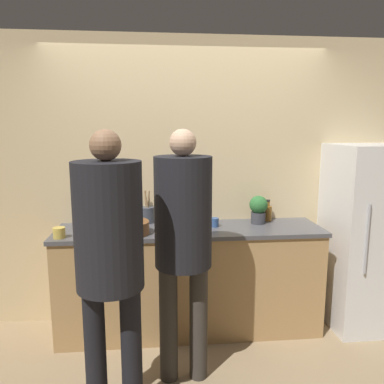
{
  "coord_description": "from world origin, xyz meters",
  "views": [
    {
      "loc": [
        -0.29,
        -2.8,
        1.8
      ],
      "look_at": [
        0.0,
        0.14,
        1.29
      ],
      "focal_mm": 35.0,
      "sensor_mm": 36.0,
      "label": 1
    }
  ],
  "objects_px": {
    "refrigerator": "(367,237)",
    "fruit_bowl": "(129,228)",
    "person_left": "(109,248)",
    "potted_plant": "(258,208)",
    "cup_yellow": "(59,233)",
    "bottle_amber": "(268,212)",
    "person_center": "(183,232)",
    "utensil_crock": "(147,214)",
    "cup_blue": "(215,222)"
  },
  "relations": [
    {
      "from": "person_center",
      "to": "cup_yellow",
      "type": "xyz_separation_m",
      "value": [
        -0.94,
        0.47,
        -0.12
      ]
    },
    {
      "from": "fruit_bowl",
      "to": "person_center",
      "type": "bearing_deg",
      "value": -52.64
    },
    {
      "from": "fruit_bowl",
      "to": "utensil_crock",
      "type": "bearing_deg",
      "value": 67.86
    },
    {
      "from": "bottle_amber",
      "to": "refrigerator",
      "type": "bearing_deg",
      "value": -14.96
    },
    {
      "from": "potted_plant",
      "to": "person_left",
      "type": "bearing_deg",
      "value": -137.95
    },
    {
      "from": "person_center",
      "to": "potted_plant",
      "type": "height_order",
      "value": "person_center"
    },
    {
      "from": "utensil_crock",
      "to": "cup_blue",
      "type": "height_order",
      "value": "utensil_crock"
    },
    {
      "from": "cup_yellow",
      "to": "person_center",
      "type": "bearing_deg",
      "value": -26.45
    },
    {
      "from": "person_center",
      "to": "utensil_crock",
      "type": "bearing_deg",
      "value": 106.47
    },
    {
      "from": "refrigerator",
      "to": "cup_blue",
      "type": "height_order",
      "value": "refrigerator"
    },
    {
      "from": "utensil_crock",
      "to": "potted_plant",
      "type": "distance_m",
      "value": 1.01
    },
    {
      "from": "cup_yellow",
      "to": "potted_plant",
      "type": "bearing_deg",
      "value": 9.89
    },
    {
      "from": "person_center",
      "to": "cup_blue",
      "type": "distance_m",
      "value": 0.77
    },
    {
      "from": "cup_blue",
      "to": "potted_plant",
      "type": "xyz_separation_m",
      "value": [
        0.41,
        0.07,
        0.1
      ]
    },
    {
      "from": "refrigerator",
      "to": "person_left",
      "type": "distance_m",
      "value": 2.38
    },
    {
      "from": "person_left",
      "to": "bottle_amber",
      "type": "xyz_separation_m",
      "value": [
        1.31,
        1.17,
        -0.09
      ]
    },
    {
      "from": "potted_plant",
      "to": "refrigerator",
      "type": "bearing_deg",
      "value": -8.01
    },
    {
      "from": "person_left",
      "to": "utensil_crock",
      "type": "distance_m",
      "value": 1.22
    },
    {
      "from": "refrigerator",
      "to": "utensil_crock",
      "type": "relative_size",
      "value": 5.58
    },
    {
      "from": "bottle_amber",
      "to": "cup_blue",
      "type": "xyz_separation_m",
      "value": [
        -0.53,
        -0.17,
        -0.04
      ]
    },
    {
      "from": "person_center",
      "to": "person_left",
      "type": "bearing_deg",
      "value": -145.42
    },
    {
      "from": "fruit_bowl",
      "to": "cup_yellow",
      "type": "distance_m",
      "value": 0.54
    },
    {
      "from": "person_center",
      "to": "potted_plant",
      "type": "bearing_deg",
      "value": 45.96
    },
    {
      "from": "potted_plant",
      "to": "utensil_crock",
      "type": "bearing_deg",
      "value": 172.99
    },
    {
      "from": "person_center",
      "to": "utensil_crock",
      "type": "xyz_separation_m",
      "value": [
        -0.26,
        0.89,
        -0.08
      ]
    },
    {
      "from": "refrigerator",
      "to": "fruit_bowl",
      "type": "height_order",
      "value": "refrigerator"
    },
    {
      "from": "bottle_amber",
      "to": "potted_plant",
      "type": "bearing_deg",
      "value": -140.97
    },
    {
      "from": "person_center",
      "to": "cup_yellow",
      "type": "height_order",
      "value": "person_center"
    },
    {
      "from": "utensil_crock",
      "to": "bottle_amber",
      "type": "relative_size",
      "value": 1.5
    },
    {
      "from": "cup_yellow",
      "to": "potted_plant",
      "type": "relative_size",
      "value": 0.37
    },
    {
      "from": "person_left",
      "to": "potted_plant",
      "type": "bearing_deg",
      "value": 42.05
    },
    {
      "from": "bottle_amber",
      "to": "cup_yellow",
      "type": "xyz_separation_m",
      "value": [
        -1.8,
        -0.39,
        -0.03
      ]
    },
    {
      "from": "utensil_crock",
      "to": "potted_plant",
      "type": "relative_size",
      "value": 1.16
    },
    {
      "from": "refrigerator",
      "to": "person_center",
      "type": "relative_size",
      "value": 0.92
    },
    {
      "from": "refrigerator",
      "to": "potted_plant",
      "type": "xyz_separation_m",
      "value": [
        -0.98,
        0.14,
        0.25
      ]
    },
    {
      "from": "bottle_amber",
      "to": "potted_plant",
      "type": "relative_size",
      "value": 0.78
    },
    {
      "from": "person_center",
      "to": "bottle_amber",
      "type": "height_order",
      "value": "person_center"
    },
    {
      "from": "fruit_bowl",
      "to": "cup_blue",
      "type": "xyz_separation_m",
      "value": [
        0.73,
        0.16,
        -0.02
      ]
    },
    {
      "from": "utensil_crock",
      "to": "cup_blue",
      "type": "xyz_separation_m",
      "value": [
        0.59,
        -0.2,
        -0.04
      ]
    },
    {
      "from": "bottle_amber",
      "to": "utensil_crock",
      "type": "bearing_deg",
      "value": 178.45
    },
    {
      "from": "fruit_bowl",
      "to": "cup_blue",
      "type": "bearing_deg",
      "value": 12.06
    },
    {
      "from": "refrigerator",
      "to": "bottle_amber",
      "type": "xyz_separation_m",
      "value": [
        -0.86,
        0.23,
        0.19
      ]
    },
    {
      "from": "potted_plant",
      "to": "bottle_amber",
      "type": "bearing_deg",
      "value": 39.03
    },
    {
      "from": "person_center",
      "to": "cup_blue",
      "type": "height_order",
      "value": "person_center"
    },
    {
      "from": "cup_blue",
      "to": "potted_plant",
      "type": "distance_m",
      "value": 0.43
    },
    {
      "from": "fruit_bowl",
      "to": "bottle_amber",
      "type": "bearing_deg",
      "value": 14.43
    },
    {
      "from": "utensil_crock",
      "to": "bottle_amber",
      "type": "distance_m",
      "value": 1.11
    },
    {
      "from": "fruit_bowl",
      "to": "cup_blue",
      "type": "height_order",
      "value": "fruit_bowl"
    },
    {
      "from": "fruit_bowl",
      "to": "cup_blue",
      "type": "relative_size",
      "value": 4.31
    },
    {
      "from": "person_center",
      "to": "fruit_bowl",
      "type": "relative_size",
      "value": 5.37
    }
  ]
}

